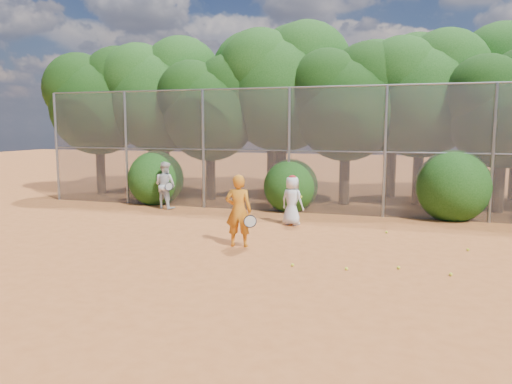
% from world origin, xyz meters
% --- Properties ---
extents(ground, '(80.00, 80.00, 0.00)m').
position_xyz_m(ground, '(0.00, 0.00, 0.00)').
color(ground, '#A85625').
rests_on(ground, ground).
extents(fence_back, '(20.05, 0.09, 4.03)m').
position_xyz_m(fence_back, '(-0.12, 6.00, 2.05)').
color(fence_back, gray).
rests_on(fence_back, ground).
extents(tree_0, '(4.38, 3.81, 6.00)m').
position_xyz_m(tree_0, '(-9.44, 8.04, 3.93)').
color(tree_0, black).
rests_on(tree_0, ground).
extents(tree_1, '(4.64, 4.03, 6.35)m').
position_xyz_m(tree_1, '(-6.94, 8.54, 4.16)').
color(tree_1, black).
rests_on(tree_1, ground).
extents(tree_2, '(3.99, 3.47, 5.47)m').
position_xyz_m(tree_2, '(-4.45, 7.83, 3.58)').
color(tree_2, black).
rests_on(tree_2, ground).
extents(tree_3, '(4.89, 4.26, 6.70)m').
position_xyz_m(tree_3, '(-1.94, 8.84, 4.40)').
color(tree_3, black).
rests_on(tree_3, ground).
extents(tree_4, '(4.19, 3.64, 5.73)m').
position_xyz_m(tree_4, '(0.55, 8.24, 3.76)').
color(tree_4, black).
rests_on(tree_4, ground).
extents(tree_5, '(4.51, 3.92, 6.17)m').
position_xyz_m(tree_5, '(3.06, 9.04, 4.05)').
color(tree_5, black).
rests_on(tree_5, ground).
extents(tree_6, '(3.86, 3.36, 5.29)m').
position_xyz_m(tree_6, '(5.55, 8.03, 3.47)').
color(tree_6, black).
rests_on(tree_6, ground).
extents(tree_9, '(4.83, 4.20, 6.62)m').
position_xyz_m(tree_9, '(-7.94, 10.84, 4.34)').
color(tree_9, black).
rests_on(tree_9, ground).
extents(tree_10, '(5.15, 4.48, 7.06)m').
position_xyz_m(tree_10, '(-2.93, 11.05, 4.63)').
color(tree_10, black).
rests_on(tree_10, ground).
extents(tree_11, '(4.64, 4.03, 6.35)m').
position_xyz_m(tree_11, '(2.06, 10.64, 4.16)').
color(tree_11, black).
rests_on(tree_11, ground).
extents(bush_0, '(2.00, 2.00, 2.00)m').
position_xyz_m(bush_0, '(-6.00, 6.30, 1.00)').
color(bush_0, '#153F0F').
rests_on(bush_0, ground).
extents(bush_1, '(1.80, 1.80, 1.80)m').
position_xyz_m(bush_1, '(-1.00, 6.30, 0.90)').
color(bush_1, '#153F0F').
rests_on(bush_1, ground).
extents(bush_2, '(2.20, 2.20, 2.20)m').
position_xyz_m(bush_2, '(4.00, 6.30, 1.10)').
color(bush_2, '#153F0F').
rests_on(bush_2, ground).
extents(player_yellow, '(0.85, 0.55, 1.69)m').
position_xyz_m(player_yellow, '(-0.97, 1.09, 0.84)').
color(player_yellow, orange).
rests_on(player_yellow, ground).
extents(player_teen, '(0.79, 0.63, 1.42)m').
position_xyz_m(player_teen, '(-0.38, 3.92, 0.71)').
color(player_teen, silver).
rests_on(player_teen, ground).
extents(player_white, '(0.91, 0.79, 1.60)m').
position_xyz_m(player_white, '(-5.16, 5.40, 0.80)').
color(player_white, silver).
rests_on(player_white, ground).
extents(ball_0, '(0.07, 0.07, 0.07)m').
position_xyz_m(ball_0, '(3.60, 0.09, 0.03)').
color(ball_0, '#CCD326').
rests_on(ball_0, ground).
extents(ball_1, '(0.07, 0.07, 0.07)m').
position_xyz_m(ball_1, '(4.09, 2.21, 0.03)').
color(ball_1, '#CCD326').
rests_on(ball_1, ground).
extents(ball_2, '(0.07, 0.07, 0.07)m').
position_xyz_m(ball_2, '(0.63, -0.19, 0.03)').
color(ball_2, '#CCD326').
rests_on(ball_2, ground).
extents(ball_3, '(0.07, 0.07, 0.07)m').
position_xyz_m(ball_3, '(2.65, 0.24, 0.03)').
color(ball_3, '#CCD326').
rests_on(ball_3, ground).
extents(ball_4, '(0.07, 0.07, 0.07)m').
position_xyz_m(ball_4, '(1.69, -0.14, 0.03)').
color(ball_4, '#CCD326').
rests_on(ball_4, ground).
extents(ball_5, '(0.07, 0.07, 0.07)m').
position_xyz_m(ball_5, '(2.24, 3.58, 0.03)').
color(ball_5, '#CCD326').
rests_on(ball_5, ground).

